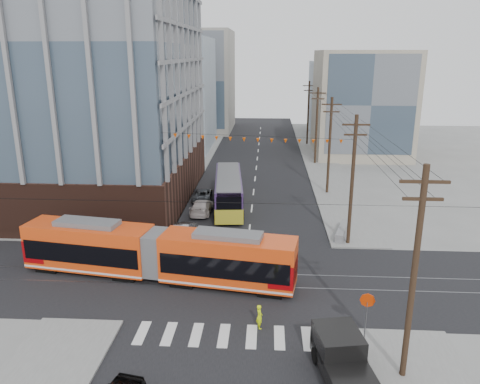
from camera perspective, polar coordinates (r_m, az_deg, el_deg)
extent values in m
plane|color=slate|center=(30.69, 0.08, -14.06)|extent=(160.00, 160.00, 0.00)
cube|color=#381E16|center=(54.68, -22.79, 13.98)|extent=(30.00, 25.00, 28.60)
cube|color=#8C99A5|center=(80.77, -10.07, 11.68)|extent=(18.00, 16.00, 18.00)
cube|color=gray|center=(76.12, 14.60, 10.35)|extent=(14.00, 14.00, 16.00)
cube|color=gray|center=(99.72, -5.71, 13.32)|extent=(16.00, 18.00, 20.00)
cube|color=#8C99A5|center=(96.16, 13.52, 11.04)|extent=(16.00, 16.00, 14.00)
cylinder|color=black|center=(23.79, 20.40, -9.80)|extent=(0.30, 0.30, 11.00)
cylinder|color=black|center=(83.26, 8.30, 9.47)|extent=(0.30, 0.30, 11.00)
imported|color=#97989B|center=(41.52, -6.95, -4.66)|extent=(2.03, 4.21, 1.33)
imported|color=silver|center=(47.45, -4.70, -1.79)|extent=(2.02, 4.85, 1.40)
imported|color=#3D4147|center=(51.84, -4.62, -0.27)|extent=(2.37, 4.61, 1.24)
imported|color=#DFFF08|center=(28.51, 2.38, -14.93)|extent=(0.52, 0.64, 1.51)
cube|color=slate|center=(42.58, 12.37, -4.72)|extent=(2.19, 4.47, 0.87)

